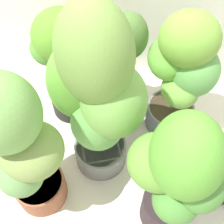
% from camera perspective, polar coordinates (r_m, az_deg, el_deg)
% --- Properties ---
extents(ground_plane, '(8.00, 8.00, 0.00)m').
position_cam_1_polar(ground_plane, '(1.67, -1.93, -12.12)').
color(ground_plane, silver).
rests_on(ground_plane, ground).
extents(potted_plant_front_right, '(0.42, 0.34, 0.81)m').
position_cam_1_polar(potted_plant_front_right, '(1.17, 12.26, -11.73)').
color(potted_plant_front_right, '#2A1F24').
rests_on(potted_plant_front_right, ground).
extents(potted_plant_back_left, '(0.45, 0.34, 0.71)m').
position_cam_1_polar(potted_plant_back_left, '(1.60, -8.73, 9.43)').
color(potted_plant_back_left, black).
rests_on(potted_plant_back_left, ground).
extents(potted_plant_back_center, '(0.27, 0.21, 0.70)m').
position_cam_1_polar(potted_plant_back_center, '(1.62, 2.16, 8.42)').
color(potted_plant_back_center, '#321E22').
rests_on(potted_plant_back_center, ground).
extents(potted_plant_back_right, '(0.36, 0.34, 0.78)m').
position_cam_1_polar(potted_plant_back_right, '(1.51, 12.94, 7.17)').
color(potted_plant_back_right, slate).
rests_on(potted_plant_back_right, ground).
extents(potted_plant_center, '(0.52, 0.42, 1.01)m').
position_cam_1_polar(potted_plant_center, '(1.22, -2.87, 3.28)').
color(potted_plant_center, slate).
rests_on(potted_plant_center, ground).
extents(potted_plant_front_left, '(0.45, 0.37, 0.89)m').
position_cam_1_polar(potted_plant_front_left, '(1.21, -17.27, -6.36)').
color(potted_plant_front_left, '#945239').
rests_on(potted_plant_front_left, ground).
extents(nutrient_bottle, '(0.08, 0.08, 0.24)m').
position_cam_1_polar(nutrient_bottle, '(1.74, -17.86, -3.79)').
color(nutrient_bottle, '#B5602C').
rests_on(nutrient_bottle, ground).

